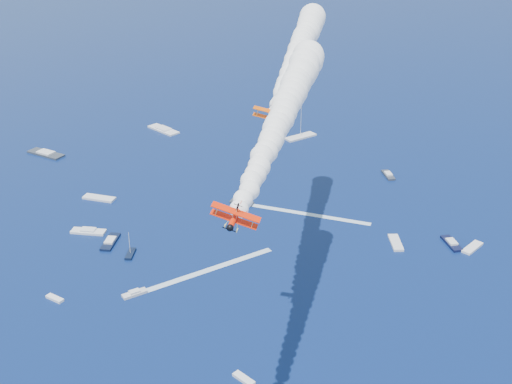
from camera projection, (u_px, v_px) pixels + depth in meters
biplane_lead at (271, 117)px, 126.35m from camera, size 10.13×10.38×6.19m
biplane_trail at (235, 217)px, 92.86m from camera, size 9.96×10.20×6.45m
smoke_trail_lead at (297, 56)px, 156.49m from camera, size 75.34×75.31×12.81m
smoke_trail_trail at (282, 115)px, 122.81m from camera, size 75.34×75.32×12.81m
spectator_boats at (120, 217)px, 205.65m from camera, size 217.91×176.72×0.70m
boat_wakes at (34, 266)px, 181.18m from camera, size 184.54×160.95×0.04m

